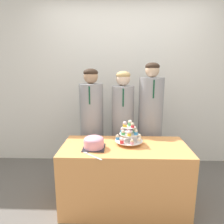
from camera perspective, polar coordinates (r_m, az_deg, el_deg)
The scene contains 8 objects.
wall_back at distance 3.16m, azimuth 3.16°, elevation 9.47°, with size 9.00×0.06×2.70m.
table at distance 2.31m, azimuth 3.52°, elevation -17.74°, with size 1.33×0.62×0.70m.
round_cake at distance 2.07m, azimuth -5.21°, elevation -8.53°, with size 0.22×0.22×0.13m.
cake_knife at distance 1.96m, azimuth -6.90°, elevation -11.81°, with size 0.23×0.20×0.01m.
cupcake_stand at distance 2.17m, azimuth 4.90°, elevation -6.29°, with size 0.30×0.30×0.26m.
student_0 at distance 2.70m, azimuth -5.75°, elevation -4.86°, with size 0.31×0.31×1.51m.
student_1 at distance 2.68m, azimuth 3.03°, elevation -5.19°, with size 0.29×0.29×1.48m.
student_2 at distance 2.70m, azimuth 10.78°, elevation -4.31°, with size 0.32×0.32×1.58m.
Camera 1 is at (-0.07, -1.68, 1.51)m, focal length 32.00 mm.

